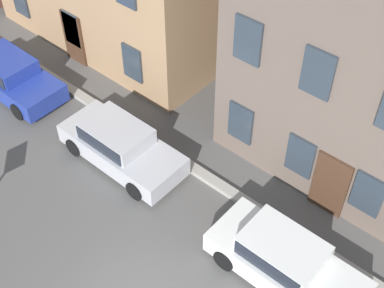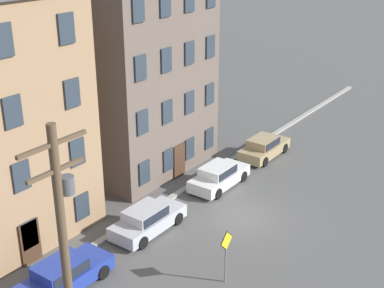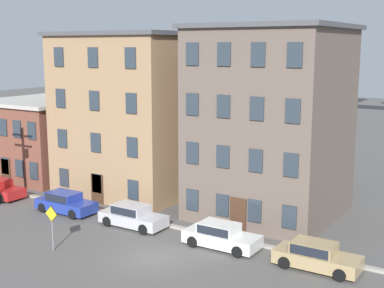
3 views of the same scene
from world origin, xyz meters
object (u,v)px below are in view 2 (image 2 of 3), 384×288
at_px(car_white, 219,175).
at_px(caution_sign, 226,248).
at_px(car_blue, 64,274).
at_px(car_tan, 264,147).
at_px(utility_pole, 66,260).
at_px(car_silver, 147,219).

bearing_deg(car_white, caution_sign, -144.72).
distance_m(car_blue, caution_sign, 7.23).
height_order(car_white, car_tan, same).
relative_size(car_white, caution_sign, 1.66).
relative_size(car_blue, car_tan, 1.00).
relative_size(car_tan, utility_pole, 0.44).
distance_m(car_silver, car_white, 6.56).
relative_size(car_silver, car_white, 1.00).
xyz_separation_m(car_silver, car_white, (6.56, -0.14, 0.00)).
height_order(car_blue, car_silver, same).
relative_size(car_white, utility_pole, 0.44).
bearing_deg(car_tan, car_silver, 179.30).
bearing_deg(car_blue, utility_pole, -126.66).
height_order(car_blue, caution_sign, caution_sign).
bearing_deg(utility_pole, caution_sign, -3.53).
distance_m(car_tan, caution_sign, 14.56).
height_order(car_silver, utility_pole, utility_pole).
xyz_separation_m(car_silver, car_tan, (12.21, -0.15, 0.00)).
height_order(car_silver, car_tan, same).
bearing_deg(car_tan, car_blue, 179.99).
bearing_deg(car_tan, car_white, 179.90).
distance_m(car_silver, utility_pole, 11.86).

